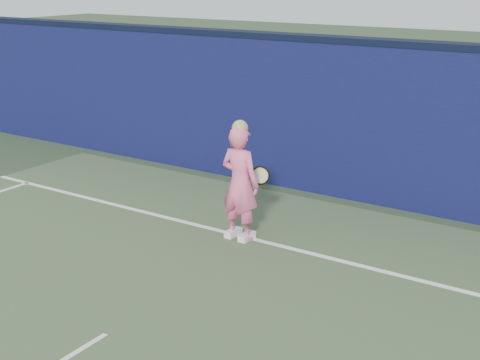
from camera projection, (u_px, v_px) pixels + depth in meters
The scene contains 4 objects.
backstop_wall at pixel (340, 121), 10.90m from camera, with size 24.00×0.40×2.50m, color #0C1137.
wall_cap at pixel (343, 40), 10.51m from camera, with size 24.00×0.42×0.10m, color black.
player at pixel (240, 183), 9.13m from camera, with size 0.61×0.42×1.69m.
racket at pixel (259, 176), 9.50m from camera, with size 0.53×0.15×0.28m.
Camera 1 is at (4.49, -3.33, 3.59)m, focal length 50.00 mm.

